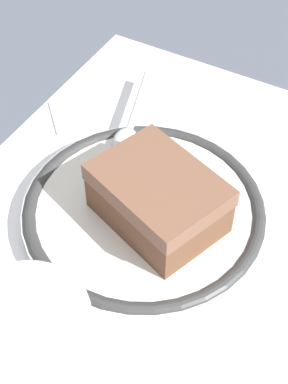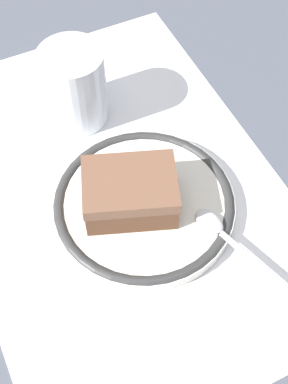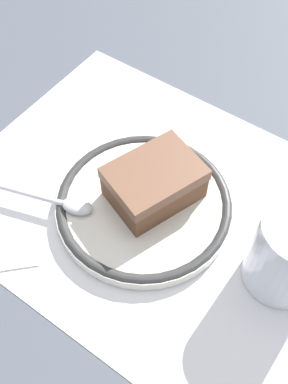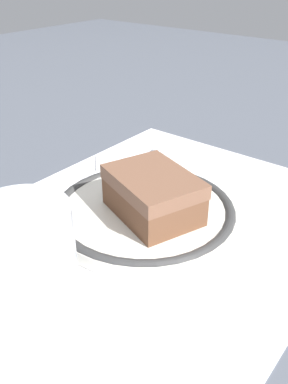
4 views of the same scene
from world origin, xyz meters
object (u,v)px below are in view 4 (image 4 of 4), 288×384
spoon (145,166)px  sugar_packet (106,161)px  cup (30,273)px  plate (144,212)px  cake_slice (152,194)px  napkin (273,205)px

spoon → sugar_packet: bearing=86.3°
cup → sugar_packet: size_ratio=2.01×
sugar_packet → plate: bearing=-120.9°
spoon → cake_slice: bearing=-137.8°
napkin → sugar_packet: size_ratio=2.66×
plate → cake_slice: bearing=-105.0°
cake_slice → napkin: bearing=-36.5°
cake_slice → sugar_packet: cake_slice is taller
cake_slice → spoon: bearing=42.2°
cake_slice → napkin: size_ratio=0.90×
cake_slice → spoon: (0.08, 0.07, -0.02)m
spoon → plate: bearing=-142.3°
plate → sugar_packet: bearing=59.1°
plate → cup: 0.17m
plate → spoon: 0.09m
plate → napkin: size_ratio=1.53×
plate → spoon: size_ratio=1.67×
spoon → cup: (-0.24, -0.07, 0.02)m
cup → sugar_packet: (0.24, 0.15, -0.04)m
plate → cake_slice: cake_slice is taller
spoon → cup: cup is taller
napkin → sugar_packet: bearing=99.4°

